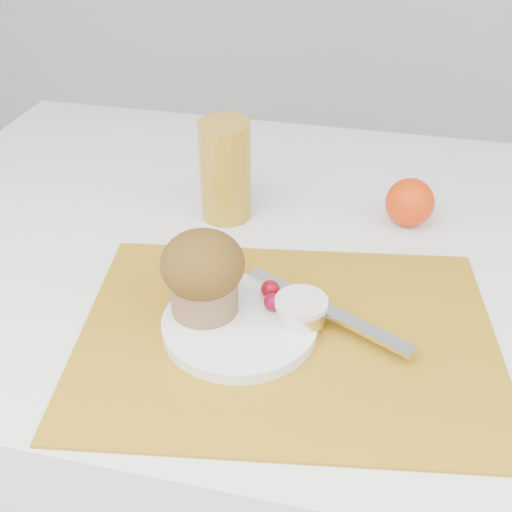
% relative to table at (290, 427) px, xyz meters
% --- Properties ---
extents(table, '(1.20, 0.80, 0.75)m').
position_rel_table_xyz_m(table, '(0.00, 0.00, 0.00)').
color(table, white).
rests_on(table, ground).
extents(placemat, '(0.51, 0.41, 0.00)m').
position_rel_table_xyz_m(placemat, '(0.02, -0.19, 0.38)').
color(placemat, '#AE7C18').
rests_on(placemat, table).
extents(plate, '(0.22, 0.22, 0.01)m').
position_rel_table_xyz_m(plate, '(-0.03, -0.20, 0.39)').
color(plate, white).
rests_on(plate, placemat).
extents(ramekin, '(0.06, 0.06, 0.02)m').
position_rel_table_xyz_m(ramekin, '(0.03, -0.18, 0.40)').
color(ramekin, silver).
rests_on(ramekin, plate).
extents(cream, '(0.07, 0.07, 0.01)m').
position_rel_table_xyz_m(cream, '(0.03, -0.18, 0.42)').
color(cream, silver).
rests_on(cream, ramekin).
extents(raspberry_near, '(0.02, 0.02, 0.02)m').
position_rel_table_xyz_m(raspberry_near, '(-0.01, -0.15, 0.40)').
color(raspberry_near, '#5C0209').
rests_on(raspberry_near, plate).
extents(raspberry_far, '(0.02, 0.02, 0.02)m').
position_rel_table_xyz_m(raspberry_far, '(-0.00, -0.17, 0.40)').
color(raspberry_far, '#5F0219').
rests_on(raspberry_far, plate).
extents(butter_knife, '(0.20, 0.12, 0.01)m').
position_rel_table_xyz_m(butter_knife, '(0.06, -0.16, 0.40)').
color(butter_knife, silver).
rests_on(butter_knife, plate).
extents(orange, '(0.07, 0.07, 0.07)m').
position_rel_table_xyz_m(orange, '(0.14, 0.08, 0.41)').
color(orange, '#F23F08').
rests_on(orange, table).
extents(juice_glass, '(0.08, 0.08, 0.14)m').
position_rel_table_xyz_m(juice_glass, '(-0.11, 0.05, 0.45)').
color(juice_glass, '#B88E22').
rests_on(juice_glass, table).
extents(muffin, '(0.10, 0.10, 0.10)m').
position_rel_table_xyz_m(muffin, '(-0.08, -0.19, 0.44)').
color(muffin, olive).
rests_on(muffin, plate).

